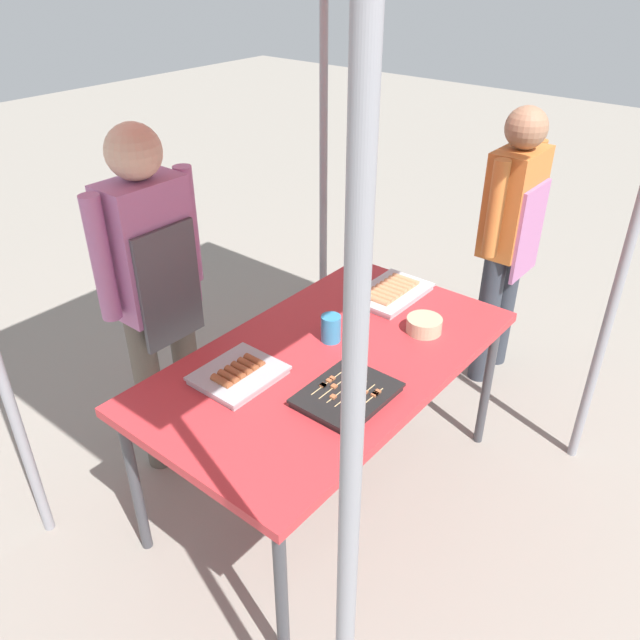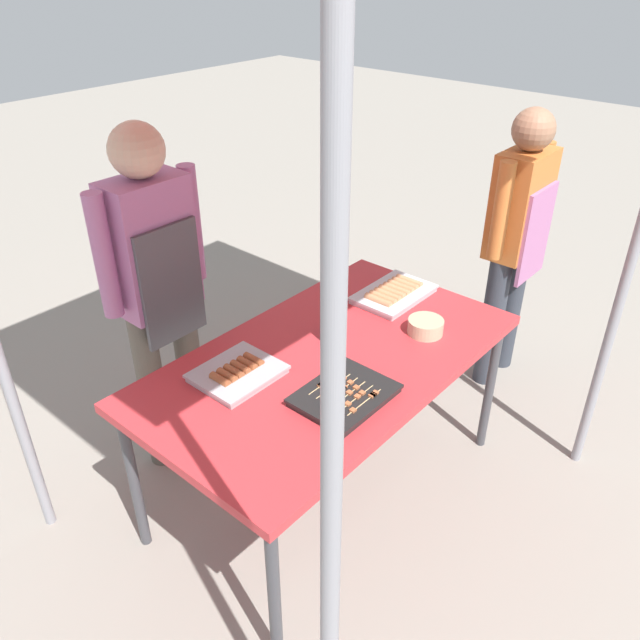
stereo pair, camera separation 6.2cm
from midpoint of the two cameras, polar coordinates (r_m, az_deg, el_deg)
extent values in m
plane|color=gray|center=(3.06, 1.33, -14.91)|extent=(18.00, 18.00, 0.00)
cube|color=#C63338|center=(2.58, 1.53, -3.61)|extent=(1.60, 0.90, 0.04)
cylinder|color=#3F3F44|center=(2.26, -3.32, -23.59)|extent=(0.04, 0.04, 0.71)
cylinder|color=#3F3F44|center=(3.16, 15.63, -5.89)|extent=(0.04, 0.04, 0.71)
cylinder|color=#3F3F44|center=(2.68, -15.81, -13.82)|extent=(0.04, 0.04, 0.71)
cylinder|color=#3F3F44|center=(3.47, 4.25, -0.99)|extent=(0.04, 0.04, 0.71)
cylinder|color=gray|center=(1.37, 2.35, -19.01)|extent=(0.04, 0.04, 2.31)
cylinder|color=gray|center=(2.85, 27.19, 6.06)|extent=(0.04, 0.04, 2.31)
cylinder|color=gray|center=(3.52, 1.42, 13.88)|extent=(0.04, 0.04, 2.31)
cube|color=#ADADB2|center=(2.46, -6.74, -4.96)|extent=(0.30, 0.26, 0.02)
cube|color=#ADADB2|center=(2.45, -6.76, -4.66)|extent=(0.32, 0.27, 0.01)
cylinder|color=#9E512D|center=(2.40, -8.29, -5.38)|extent=(0.03, 0.09, 0.03)
cylinder|color=#9E512D|center=(2.42, -7.68, -5.01)|extent=(0.03, 0.09, 0.03)
cylinder|color=#9E512D|center=(2.43, -7.07, -4.65)|extent=(0.03, 0.09, 0.03)
cylinder|color=#9E512D|center=(2.45, -6.48, -4.30)|extent=(0.03, 0.09, 0.03)
cylinder|color=#9E512D|center=(2.47, -5.89, -3.94)|extent=(0.03, 0.09, 0.03)
cylinder|color=#9E512D|center=(2.49, -5.32, -3.60)|extent=(0.03, 0.09, 0.03)
cube|color=black|center=(2.34, 3.01, -6.94)|extent=(0.34, 0.27, 0.02)
cube|color=black|center=(2.33, 3.02, -6.63)|extent=(0.36, 0.28, 0.01)
cylinder|color=tan|center=(2.28, 4.81, -7.45)|extent=(0.20, 0.01, 0.01)
cube|color=#B7663D|center=(2.33, 5.77, -6.68)|extent=(0.02, 0.02, 0.02)
cube|color=#B7663D|center=(2.31, 5.46, -6.93)|extent=(0.02, 0.02, 0.02)
cube|color=#B7663D|center=(2.32, 5.57, -6.84)|extent=(0.02, 0.02, 0.02)
cube|color=#B7663D|center=(2.24, 3.79, -8.26)|extent=(0.02, 0.02, 0.02)
cylinder|color=tan|center=(2.30, 4.09, -7.09)|extent=(0.20, 0.01, 0.01)
cube|color=#B7663D|center=(2.27, 3.32, -7.68)|extent=(0.02, 0.02, 0.02)
cube|color=#B7663D|center=(2.30, 4.17, -7.02)|extent=(0.02, 0.02, 0.02)
cube|color=#B7663D|center=(2.32, 4.59, -6.69)|extent=(0.02, 0.02, 0.02)
cylinder|color=tan|center=(2.32, 3.37, -6.73)|extent=(0.20, 0.01, 0.01)
cube|color=#B7663D|center=(2.35, 4.05, -6.22)|extent=(0.02, 0.02, 0.02)
cube|color=#B7663D|center=(2.32, 3.44, -6.68)|extent=(0.02, 0.02, 0.02)
cylinder|color=tan|center=(2.33, 2.67, -6.38)|extent=(0.20, 0.01, 0.01)
cube|color=#B7663D|center=(2.37, 3.50, -5.76)|extent=(0.02, 0.02, 0.02)
cube|color=#B7663D|center=(2.30, 1.72, -7.09)|extent=(0.02, 0.02, 0.02)
cube|color=#B7663D|center=(2.35, 2.94, -6.18)|extent=(0.02, 0.02, 0.02)
cube|color=#B7663D|center=(2.34, 2.83, -6.27)|extent=(0.02, 0.02, 0.02)
cylinder|color=tan|center=(2.35, 1.98, -6.03)|extent=(0.20, 0.01, 0.01)
cube|color=#B7663D|center=(2.35, 1.83, -6.15)|extent=(0.02, 0.02, 0.02)
cube|color=#B7663D|center=(2.39, 2.85, -5.40)|extent=(0.02, 0.02, 0.02)
cylinder|color=tan|center=(2.37, 1.30, -5.69)|extent=(0.20, 0.01, 0.01)
cube|color=#B7663D|center=(2.38, 1.67, -5.43)|extent=(0.02, 0.02, 0.02)
cube|color=#B7663D|center=(2.37, 1.42, -5.61)|extent=(0.02, 0.02, 0.02)
cube|color=#B7663D|center=(2.35, 0.82, -6.04)|extent=(0.02, 0.02, 0.02)
cube|color=#B7663D|center=(2.35, 0.83, -6.03)|extent=(0.02, 0.02, 0.02)
cube|color=silver|center=(3.00, 7.27, 2.21)|extent=(0.37, 0.24, 0.02)
cube|color=silver|center=(2.99, 7.29, 2.48)|extent=(0.39, 0.26, 0.01)
cylinder|color=tan|center=(2.90, 5.89, 1.76)|extent=(0.03, 0.14, 0.03)
cylinder|color=tan|center=(2.92, 6.30, 2.02)|extent=(0.03, 0.14, 0.03)
cylinder|color=tan|center=(2.95, 6.71, 2.28)|extent=(0.03, 0.14, 0.03)
cylinder|color=tan|center=(2.97, 7.11, 2.53)|extent=(0.03, 0.14, 0.03)
cylinder|color=tan|center=(3.00, 7.49, 2.78)|extent=(0.03, 0.14, 0.03)
cylinder|color=tan|center=(3.03, 7.88, 3.02)|extent=(0.03, 0.14, 0.03)
cylinder|color=tan|center=(3.05, 8.25, 3.26)|extent=(0.03, 0.14, 0.03)
cylinder|color=tan|center=(3.08, 8.62, 3.49)|extent=(0.03, 0.14, 0.03)
cylinder|color=#BFB28C|center=(2.74, 10.15, -0.59)|extent=(0.15, 0.15, 0.06)
cylinder|color=#338CBF|center=(2.63, 1.71, -0.78)|extent=(0.08, 0.08, 0.12)
cylinder|color=#595147|center=(3.02, -14.33, -6.30)|extent=(0.12, 0.12, 0.82)
cylinder|color=#595147|center=(3.12, -11.12, -4.51)|extent=(0.12, 0.12, 0.82)
cube|color=#B26B9E|center=(2.72, -14.39, 6.51)|extent=(0.34, 0.20, 0.58)
cube|color=#4C4C51|center=(2.70, -12.61, 3.13)|extent=(0.30, 0.02, 0.52)
cylinder|color=#B26B9E|center=(2.61, -18.33, 5.44)|extent=(0.08, 0.08, 0.52)
cylinder|color=#B26B9E|center=(2.83, -10.89, 8.54)|extent=(0.08, 0.08, 0.52)
sphere|color=#D8B293|center=(2.59, -15.57, 14.58)|extent=(0.22, 0.22, 0.22)
cylinder|color=#333842|center=(3.62, 15.75, -0.22)|extent=(0.12, 0.12, 0.77)
cylinder|color=#333842|center=(3.80, 17.26, 1.09)|extent=(0.12, 0.12, 0.77)
cube|color=#CC7233|center=(3.43, 18.17, 9.92)|extent=(0.34, 0.20, 0.55)
cube|color=#B26B9E|center=(3.44, 19.45, 7.30)|extent=(0.30, 0.02, 0.49)
cylinder|color=#CC7233|center=(3.23, 16.59, 9.41)|extent=(0.08, 0.08, 0.49)
cylinder|color=#CC7233|center=(3.62, 19.74, 11.18)|extent=(0.08, 0.08, 0.49)
sphere|color=#9E7256|center=(3.32, 19.27, 15.96)|extent=(0.21, 0.21, 0.21)
camera|label=1|loc=(0.03, -89.30, 0.43)|focal=35.41mm
camera|label=2|loc=(0.03, 90.70, -0.43)|focal=35.41mm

